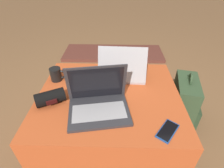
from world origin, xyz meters
name	(u,v)px	position (x,y,z in m)	size (l,w,h in m)	color
ground_plane	(110,136)	(0.00, 0.00, 0.00)	(14.00, 14.00, 0.00)	olive
ottoman	(109,117)	(0.00, 0.00, 0.22)	(0.91, 0.79, 0.43)	maroon
laptop_near	(98,102)	(-0.05, -0.14, 0.49)	(0.38, 0.30, 0.26)	#333338
laptop_far	(122,71)	(0.09, 0.21, 0.48)	(0.34, 0.26, 0.24)	#B7B7BC
cell_phone	(168,131)	(0.31, -0.29, 0.44)	(0.14, 0.16, 0.01)	#1E4C9E
backpack	(184,103)	(0.60, 0.20, 0.19)	(0.26, 0.36, 0.47)	#385133
wrist_brace	(50,97)	(-0.35, -0.09, 0.47)	(0.19, 0.15, 0.08)	black
coffee_mug	(56,74)	(-0.38, 0.15, 0.48)	(0.11, 0.08, 0.09)	black
fireplace_hearth	(113,53)	(0.00, 1.43, 0.02)	(1.40, 0.50, 0.04)	brown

